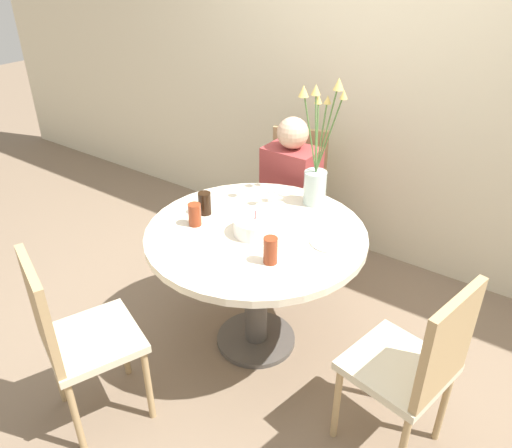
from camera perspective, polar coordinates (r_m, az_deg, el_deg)
ground_plane at (r=3.01m, az=-0.00°, el=-13.15°), size 16.00×16.00×0.00m
wall_back at (r=3.44m, az=13.37°, el=16.53°), size 8.00×0.05×2.60m
dining_table at (r=2.63m, az=-0.00°, el=-3.43°), size 1.14×1.14×0.75m
chair_left_flank at (r=3.48m, az=4.53°, el=4.03°), size 0.51×0.51×0.94m
chair_far_back at (r=2.40m, az=-20.20°, el=-11.62°), size 0.52×0.52×0.94m
chair_near_front at (r=2.23m, az=17.89°, el=-14.90°), size 0.47×0.47×0.94m
birthday_cake at (r=2.51m, az=-0.09°, el=-0.22°), size 0.22×0.22×0.13m
flower_vase at (r=2.75m, az=6.90°, el=6.17°), size 0.26×0.24×0.73m
side_plate at (r=2.48m, az=8.54°, el=-2.02°), size 0.21×0.21×0.01m
drink_glass_0 at (r=2.60m, az=-7.02°, el=1.08°), size 0.07×0.07×0.12m
drink_glass_1 at (r=2.28m, az=1.66°, el=-3.03°), size 0.07×0.07×0.13m
drink_glass_2 at (r=2.70m, az=-5.89°, el=2.37°), size 0.07×0.07×0.12m
person_boy at (r=3.35m, az=3.92°, el=2.57°), size 0.34×0.24×1.10m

